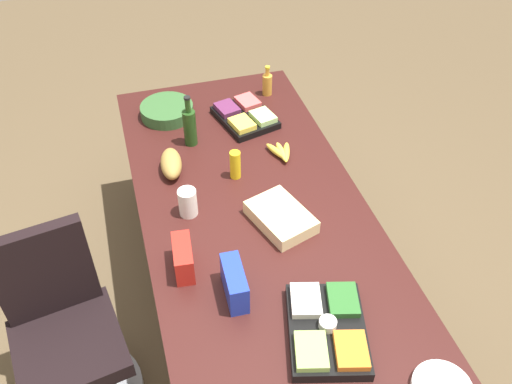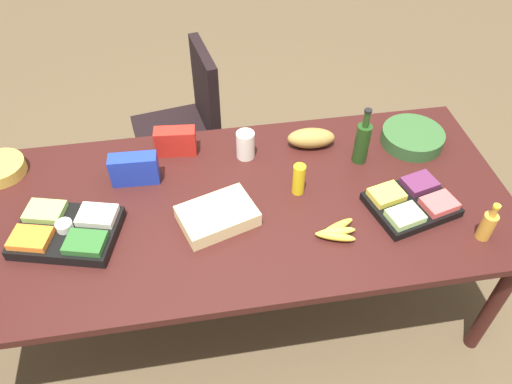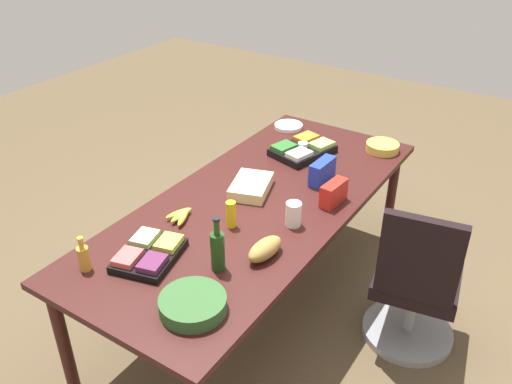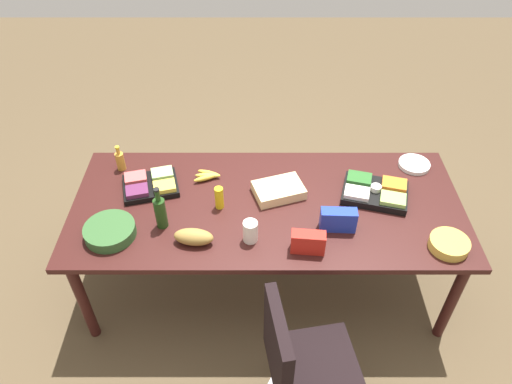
% 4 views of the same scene
% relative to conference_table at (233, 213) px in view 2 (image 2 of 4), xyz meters
% --- Properties ---
extents(ground_plane, '(10.00, 10.00, 0.00)m').
position_rel_conference_table_xyz_m(ground_plane, '(0.00, 0.00, -0.73)').
color(ground_plane, brown).
extents(conference_table, '(2.56, 1.10, 0.80)m').
position_rel_conference_table_xyz_m(conference_table, '(0.00, 0.00, 0.00)').
color(conference_table, '#371513').
rests_on(conference_table, ground).
extents(office_chair, '(0.56, 0.56, 1.01)m').
position_rel_conference_table_xyz_m(office_chair, '(-0.20, 0.98, -0.34)').
color(office_chair, gray).
rests_on(office_chair, ground).
extents(sheet_cake, '(0.37, 0.31, 0.07)m').
position_rel_conference_table_xyz_m(sheet_cake, '(-0.08, -0.10, 0.10)').
color(sheet_cake, beige).
rests_on(sheet_cake, conference_table).
extents(wine_bottle, '(0.09, 0.09, 0.30)m').
position_rel_conference_table_xyz_m(wine_bottle, '(0.66, 0.19, 0.18)').
color(wine_bottle, '#1F4016').
rests_on(wine_bottle, conference_table).
extents(chip_bag_red, '(0.21, 0.10, 0.14)m').
position_rel_conference_table_xyz_m(chip_bag_red, '(-0.23, 0.40, 0.14)').
color(chip_bag_red, red).
rests_on(chip_bag_red, conference_table).
extents(salad_bowl, '(0.32, 0.32, 0.07)m').
position_rel_conference_table_xyz_m(salad_bowl, '(0.96, 0.28, 0.10)').
color(salad_bowl, '#305A2C').
rests_on(salad_bowl, conference_table).
extents(chip_bowl, '(0.26, 0.26, 0.06)m').
position_rel_conference_table_xyz_m(chip_bowl, '(-1.07, 0.38, 0.10)').
color(chip_bowl, gold).
rests_on(chip_bowl, conference_table).
extents(banana_bunch, '(0.19, 0.14, 0.04)m').
position_rel_conference_table_xyz_m(banana_bunch, '(0.41, -0.26, 0.09)').
color(banana_bunch, yellow).
rests_on(banana_bunch, conference_table).
extents(veggie_tray, '(0.48, 0.40, 0.09)m').
position_rel_conference_table_xyz_m(veggie_tray, '(-0.72, -0.08, 0.10)').
color(veggie_tray, black).
rests_on(veggie_tray, conference_table).
extents(mayo_jar, '(0.11, 0.11, 0.14)m').
position_rel_conference_table_xyz_m(mayo_jar, '(0.11, 0.31, 0.14)').
color(mayo_jar, white).
rests_on(mayo_jar, conference_table).
extents(fruit_platter, '(0.42, 0.36, 0.07)m').
position_rel_conference_table_xyz_m(fruit_platter, '(0.79, -0.15, 0.10)').
color(fruit_platter, black).
rests_on(fruit_platter, conference_table).
extents(bread_loaf, '(0.25, 0.14, 0.10)m').
position_rel_conference_table_xyz_m(bread_loaf, '(0.45, 0.34, 0.12)').
color(bread_loaf, olive).
rests_on(bread_loaf, conference_table).
extents(mustard_bottle, '(0.06, 0.06, 0.16)m').
position_rel_conference_table_xyz_m(mustard_bottle, '(0.31, 0.03, 0.15)').
color(mustard_bottle, yellow).
rests_on(mustard_bottle, conference_table).
extents(chip_bag_blue, '(0.22, 0.09, 0.15)m').
position_rel_conference_table_xyz_m(chip_bag_blue, '(-0.43, 0.22, 0.14)').
color(chip_bag_blue, '#1E38B4').
rests_on(chip_bag_blue, conference_table).
extents(dressing_bottle, '(0.07, 0.07, 0.19)m').
position_rel_conference_table_xyz_m(dressing_bottle, '(1.03, -0.36, 0.14)').
color(dressing_bottle, gold).
rests_on(dressing_bottle, conference_table).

